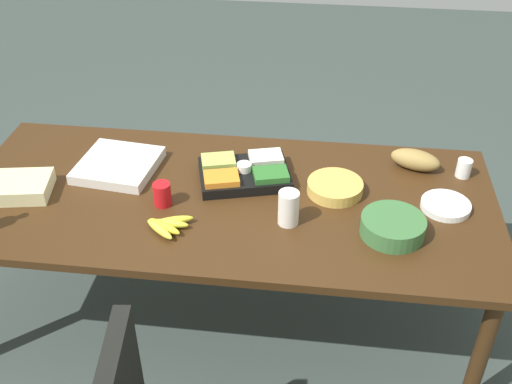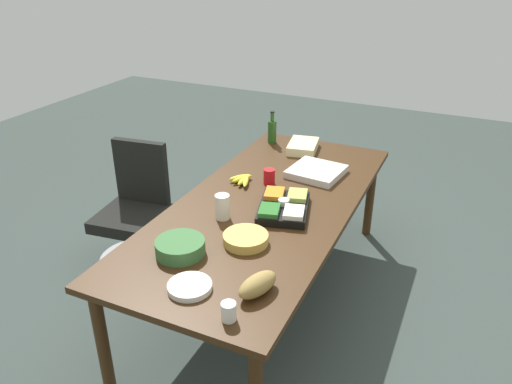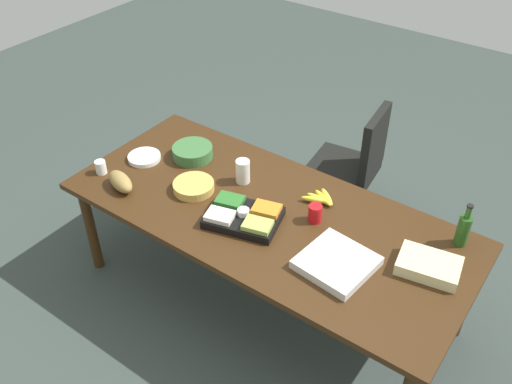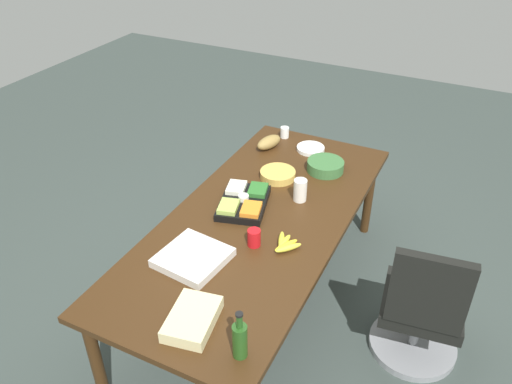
{
  "view_description": "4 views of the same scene",
  "coord_description": "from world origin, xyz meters",
  "px_view_note": "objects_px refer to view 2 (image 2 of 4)",
  "views": [
    {
      "loc": [
        0.42,
        -2.24,
        2.4
      ],
      "look_at": [
        0.14,
        -0.04,
        0.81
      ],
      "focal_mm": 42.89,
      "sensor_mm": 36.0,
      "label": 1
    },
    {
      "loc": [
        2.64,
        1.15,
        2.26
      ],
      "look_at": [
        0.01,
        -0.07,
        0.81
      ],
      "focal_mm": 34.94,
      "sensor_mm": 36.0,
      "label": 2
    },
    {
      "loc": [
        -1.44,
        2.12,
        2.89
      ],
      "look_at": [
        0.1,
        -0.03,
        0.84
      ],
      "focal_mm": 39.27,
      "sensor_mm": 36.0,
      "label": 3
    },
    {
      "loc": [
        -2.44,
        -1.18,
        2.73
      ],
      "look_at": [
        0.14,
        0.09,
        0.83
      ],
      "focal_mm": 36.13,
      "sensor_mm": 36.0,
      "label": 4
    }
  ],
  "objects_px": {
    "office_chair": "(135,220)",
    "mayo_jar": "(222,207)",
    "banana_bunch": "(243,179)",
    "sheet_cake": "(303,146)",
    "paper_plate_stack": "(190,287)",
    "chip_bowl": "(246,239)",
    "red_solo_cup": "(269,177)",
    "veggie_tray": "(284,206)",
    "pizza_box": "(316,172)",
    "salad_bowl": "(180,247)",
    "paper_cup": "(229,312)",
    "bread_loaf": "(258,285)",
    "wine_bottle": "(272,131)",
    "conference_table": "(266,211)"
  },
  "relations": [
    {
      "from": "chip_bowl",
      "to": "bread_loaf",
      "type": "bearing_deg",
      "value": 33.17
    },
    {
      "from": "veggie_tray",
      "to": "wine_bottle",
      "type": "relative_size",
      "value": 1.76
    },
    {
      "from": "banana_bunch",
      "to": "wine_bottle",
      "type": "xyz_separation_m",
      "value": [
        -0.82,
        -0.13,
        0.08
      ]
    },
    {
      "from": "mayo_jar",
      "to": "pizza_box",
      "type": "bearing_deg",
      "value": 159.79
    },
    {
      "from": "office_chair",
      "to": "mayo_jar",
      "type": "distance_m",
      "value": 1.09
    },
    {
      "from": "banana_bunch",
      "to": "sheet_cake",
      "type": "height_order",
      "value": "sheet_cake"
    },
    {
      "from": "paper_plate_stack",
      "to": "chip_bowl",
      "type": "distance_m",
      "value": 0.5
    },
    {
      "from": "conference_table",
      "to": "chip_bowl",
      "type": "distance_m",
      "value": 0.51
    },
    {
      "from": "paper_plate_stack",
      "to": "pizza_box",
      "type": "relative_size",
      "value": 0.61
    },
    {
      "from": "sheet_cake",
      "to": "mayo_jar",
      "type": "distance_m",
      "value": 1.27
    },
    {
      "from": "salad_bowl",
      "to": "pizza_box",
      "type": "xyz_separation_m",
      "value": [
        -1.3,
        0.34,
        -0.02
      ]
    },
    {
      "from": "red_solo_cup",
      "to": "mayo_jar",
      "type": "relative_size",
      "value": 0.7
    },
    {
      "from": "sheet_cake",
      "to": "pizza_box",
      "type": "distance_m",
      "value": 0.48
    },
    {
      "from": "paper_cup",
      "to": "paper_plate_stack",
      "type": "bearing_deg",
      "value": -112.59
    },
    {
      "from": "chip_bowl",
      "to": "wine_bottle",
      "type": "height_order",
      "value": "wine_bottle"
    },
    {
      "from": "veggie_tray",
      "to": "wine_bottle",
      "type": "height_order",
      "value": "wine_bottle"
    },
    {
      "from": "conference_table",
      "to": "wine_bottle",
      "type": "distance_m",
      "value": 1.12
    },
    {
      "from": "salad_bowl",
      "to": "mayo_jar",
      "type": "xyz_separation_m",
      "value": [
        -0.44,
        0.02,
        0.04
      ]
    },
    {
      "from": "sheet_cake",
      "to": "pizza_box",
      "type": "relative_size",
      "value": 0.89
    },
    {
      "from": "bread_loaf",
      "to": "wine_bottle",
      "type": "bearing_deg",
      "value": -158.74
    },
    {
      "from": "red_solo_cup",
      "to": "banana_bunch",
      "type": "bearing_deg",
      "value": -70.73
    },
    {
      "from": "banana_bunch",
      "to": "sheet_cake",
      "type": "xyz_separation_m",
      "value": [
        -0.76,
        0.17,
        0.01
      ]
    },
    {
      "from": "office_chair",
      "to": "paper_plate_stack",
      "type": "xyz_separation_m",
      "value": [
        0.99,
        1.13,
        0.41
      ]
    },
    {
      "from": "bread_loaf",
      "to": "conference_table",
      "type": "bearing_deg",
      "value": -158.79
    },
    {
      "from": "office_chair",
      "to": "sheet_cake",
      "type": "height_order",
      "value": "office_chair"
    },
    {
      "from": "banana_bunch",
      "to": "mayo_jar",
      "type": "distance_m",
      "value": 0.52
    },
    {
      "from": "banana_bunch",
      "to": "sheet_cake",
      "type": "relative_size",
      "value": 0.65
    },
    {
      "from": "paper_cup",
      "to": "paper_plate_stack",
      "type": "xyz_separation_m",
      "value": [
        -0.11,
        -0.28,
        -0.03
      ]
    },
    {
      "from": "pizza_box",
      "to": "red_solo_cup",
      "type": "bearing_deg",
      "value": -34.88
    },
    {
      "from": "paper_plate_stack",
      "to": "bread_loaf",
      "type": "distance_m",
      "value": 0.34
    },
    {
      "from": "salad_bowl",
      "to": "paper_cup",
      "type": "xyz_separation_m",
      "value": [
        0.36,
        0.49,
        0.0
      ]
    },
    {
      "from": "sheet_cake",
      "to": "salad_bowl",
      "type": "bearing_deg",
      "value": -2.88
    },
    {
      "from": "salad_bowl",
      "to": "red_solo_cup",
      "type": "distance_m",
      "value": 1.02
    },
    {
      "from": "salad_bowl",
      "to": "paper_plate_stack",
      "type": "height_order",
      "value": "salad_bowl"
    },
    {
      "from": "salad_bowl",
      "to": "banana_bunch",
      "type": "bearing_deg",
      "value": -174.71
    },
    {
      "from": "red_solo_cup",
      "to": "veggie_tray",
      "type": "bearing_deg",
      "value": 36.09
    },
    {
      "from": "bread_loaf",
      "to": "pizza_box",
      "type": "distance_m",
      "value": 1.45
    },
    {
      "from": "pizza_box",
      "to": "veggie_tray",
      "type": "bearing_deg",
      "value": 5.82
    },
    {
      "from": "veggie_tray",
      "to": "pizza_box",
      "type": "relative_size",
      "value": 1.34
    },
    {
      "from": "chip_bowl",
      "to": "paper_plate_stack",
      "type": "bearing_deg",
      "value": -7.4
    },
    {
      "from": "wine_bottle",
      "to": "mayo_jar",
      "type": "bearing_deg",
      "value": 10.22
    },
    {
      "from": "office_chair",
      "to": "mayo_jar",
      "type": "bearing_deg",
      "value": 72.41
    },
    {
      "from": "sheet_cake",
      "to": "paper_plate_stack",
      "type": "relative_size",
      "value": 1.45
    },
    {
      "from": "office_chair",
      "to": "red_solo_cup",
      "type": "xyz_separation_m",
      "value": [
        -0.27,
        1.0,
        0.45
      ]
    },
    {
      "from": "banana_bunch",
      "to": "paper_plate_stack",
      "type": "height_order",
      "value": "banana_bunch"
    },
    {
      "from": "red_solo_cup",
      "to": "sheet_cake",
      "type": "bearing_deg",
      "value": -179.87
    },
    {
      "from": "paper_plate_stack",
      "to": "bread_loaf",
      "type": "xyz_separation_m",
      "value": [
        -0.11,
        0.31,
        0.04
      ]
    },
    {
      "from": "red_solo_cup",
      "to": "veggie_tray",
      "type": "relative_size",
      "value": 0.23
    },
    {
      "from": "banana_bunch",
      "to": "paper_plate_stack",
      "type": "relative_size",
      "value": 0.95
    },
    {
      "from": "chip_bowl",
      "to": "paper_cup",
      "type": "bearing_deg",
      "value": 19.16
    }
  ]
}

